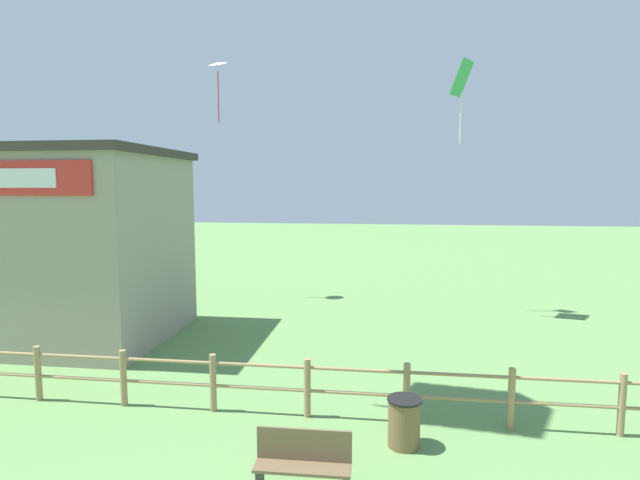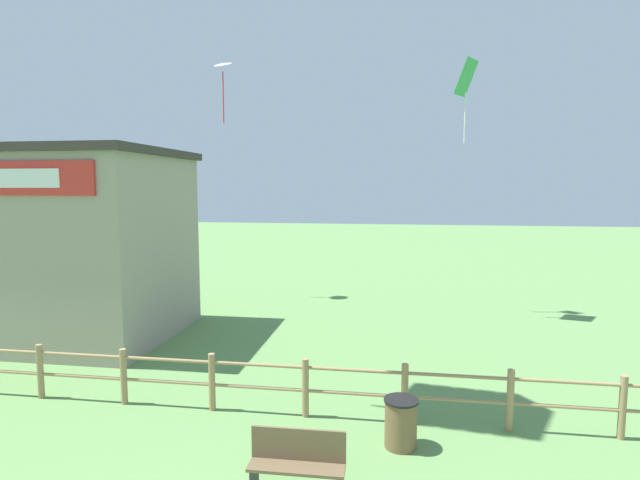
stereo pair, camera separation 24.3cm
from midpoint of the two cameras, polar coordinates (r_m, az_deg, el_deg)
wooden_fence at (r=10.82m, az=-1.01°, el=-16.14°), size 16.50×0.14×1.25m
seaside_building at (r=18.08m, az=-27.83°, el=-0.32°), size 7.95×5.49×5.96m
park_bench_near_fence at (r=8.58m, az=-1.73°, el=-23.91°), size 1.53×0.43×0.99m
trash_bin at (r=9.93m, az=9.96°, el=-19.90°), size 0.64×0.64×0.92m
kite_white_delta at (r=22.52m, az=-10.73°, el=18.72°), size 0.92×0.89×2.63m
kite_green_diamond at (r=19.32m, az=16.70°, el=16.74°), size 0.92×1.07×2.91m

